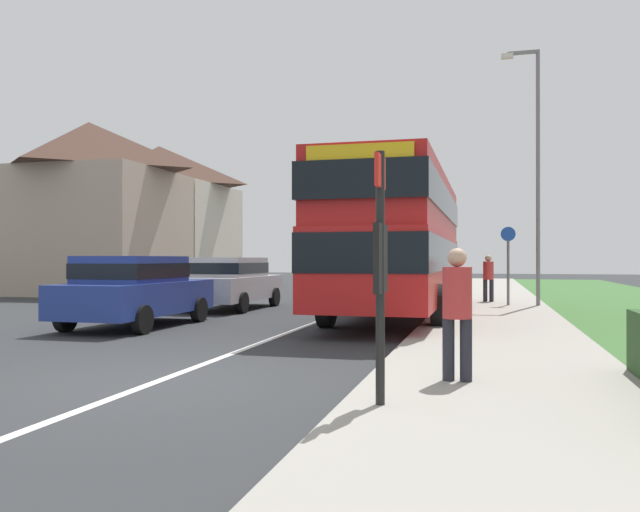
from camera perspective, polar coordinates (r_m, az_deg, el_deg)
ground_plane at (r=8.37m, az=-14.51°, el=-10.89°), size 120.00×120.00×0.00m
lane_marking_centre at (r=15.77m, az=-0.10°, el=-5.85°), size 0.14×60.00×0.01m
pavement_near_side at (r=13.26m, az=15.53°, el=-6.66°), size 3.20×68.00×0.12m
double_decker_bus at (r=17.20m, az=7.18°, el=1.76°), size 2.80×11.45×3.70m
parked_car_blue at (r=15.00m, az=-16.20°, el=-2.75°), size 2.01×4.27×1.60m
parked_car_silver at (r=19.64m, az=-7.91°, el=-2.19°), size 1.94×4.54×1.58m
pedestrian_at_stop at (r=7.62m, az=12.17°, el=-4.54°), size 0.34×0.34×1.67m
pedestrian_walking_away at (r=21.82m, az=14.83°, el=-1.72°), size 0.34×0.34×1.67m
bus_stop_sign at (r=6.27m, az=5.42°, el=-0.30°), size 0.09×0.52×2.60m
cycle_route_sign at (r=20.33m, az=16.48°, el=-0.56°), size 0.44×0.08×2.52m
street_lamp_mid at (r=20.72m, az=18.64°, el=8.02°), size 1.14×0.20×7.92m
house_terrace_far_side at (r=32.66m, az=-16.87°, el=3.73°), size 7.19×12.37×7.59m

